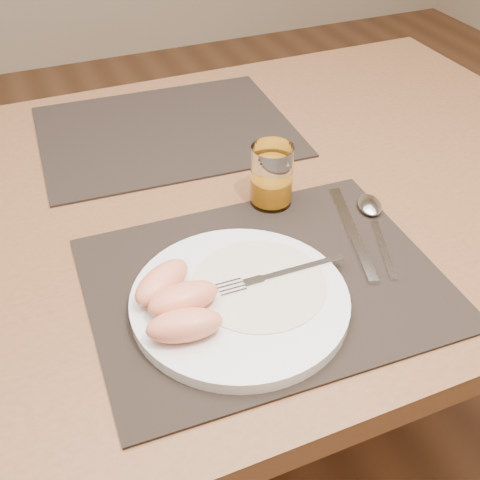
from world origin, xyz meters
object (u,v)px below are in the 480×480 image
Objects in this scene: plate at (240,301)px; spoon at (372,211)px; placemat_far at (166,131)px; juice_glass at (272,178)px; table at (209,236)px; placemat_near at (265,282)px; fork at (271,277)px; knife at (356,240)px.

plate is 1.45× the size of spoon.
juice_glass is (0.08, -0.28, 0.04)m from placemat_far.
plate is 0.23m from juice_glass.
spoon is (0.25, 0.10, -0.00)m from plate.
placemat_near is at bearing -90.32° from table.
plate is (-0.05, -0.25, 0.10)m from table.
fork is at bearing -157.38° from spoon.
placemat_far is at bearing 118.90° from spoon.
placemat_near and placemat_far have the same top height.
juice_glass is (0.08, -0.06, 0.13)m from table.
placemat_near is 2.42× the size of spoon.
spoon reaches higher than table.
knife is at bearing 14.57° from fork.
placemat_far is 2.42× the size of spoon.
spoon is (0.06, 0.05, 0.00)m from knife.
placemat_near reaches higher than table.
fork reaches higher than spoon.
knife is at bearing -139.88° from spoon.
placemat_far is at bearing 89.50° from placemat_near.
fork is (0.00, -0.01, 0.02)m from placemat_near.
placemat_near is 2.57× the size of fork.
spoon is 0.16m from juice_glass.
fork is (0.05, 0.01, 0.01)m from plate.
spoon is 1.96× the size of juice_glass.
knife reaches higher than placemat_far.
table is 5.19× the size of plate.
knife is 2.26× the size of juice_glass.
placemat_near is 1.67× the size of plate.
table is 0.27m from spoon.
juice_glass is at bearing 144.91° from spoon.
juice_glass is (0.13, 0.19, 0.03)m from plate.
placemat_far reaches higher than table.
juice_glass is at bearing -74.29° from placemat_far.
plate reaches higher than spoon.
table is 0.24m from placemat_far.
table is 14.73× the size of juice_glass.
juice_glass is at bearing 62.47° from placemat_near.
fork is at bearing -89.97° from table.
spoon reaches higher than placemat_far.
placemat_far is 0.45m from fork.
table is at bearing 127.69° from knife.
fork is 0.81× the size of knife.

